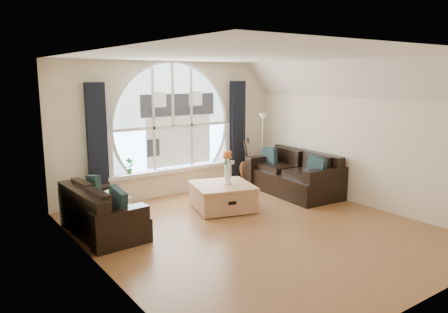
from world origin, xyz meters
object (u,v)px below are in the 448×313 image
Objects in this scene: sofa_left at (103,208)px; potted_plant at (129,166)px; coffee_chest at (222,196)px; guitar at (245,160)px; sofa_right at (293,175)px; vase_flowers at (228,163)px; floor_lamp at (262,149)px.

potted_plant reaches higher than sofa_left.
potted_plant reaches higher than coffee_chest.
guitar is 2.71m from potted_plant.
sofa_left is at bearing -175.96° from sofa_right.
guitar is (1.43, 1.32, -0.33)m from vase_flowers.
sofa_left is at bearing -127.08° from potted_plant.
sofa_right is 2.79× the size of vase_flowers.
floor_lamp reaches higher than potted_plant.
potted_plant is (-1.27, 1.47, -0.15)m from vase_flowers.
floor_lamp is (4.02, 0.94, 0.40)m from sofa_left.
vase_flowers reaches higher than sofa_right.
sofa_left is 2.35m from vase_flowers.
sofa_right is 1.22× the size of floor_lamp.
potted_plant is (1.04, 1.37, 0.31)m from sofa_left.
vase_flowers reaches higher than guitar.
coffee_chest is 1.91m from potted_plant.
floor_lamp reaches higher than vase_flowers.
vase_flowers is (2.31, -0.10, 0.46)m from sofa_left.
floor_lamp is at bearing -8.19° from potted_plant.
sofa_right is at bearing 16.94° from coffee_chest.
sofa_right is at bearing 2.13° from vase_flowers.
sofa_left is at bearing -165.75° from coffee_chest.
sofa_right is at bearing -97.41° from guitar.
sofa_right reaches higher than sofa_left.
sofa_right is 3.32m from potted_plant.
floor_lamp is (1.71, 1.04, -0.06)m from vase_flowers.
sofa_left is 2.34× the size of vase_flowers.
vase_flowers reaches higher than potted_plant.
potted_plant is at bearing 145.18° from coffee_chest.
coffee_chest is at bearing -150.78° from floor_lamp.
sofa_right is at bearing -25.16° from potted_plant.
floor_lamp is at bearing 95.19° from sofa_right.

